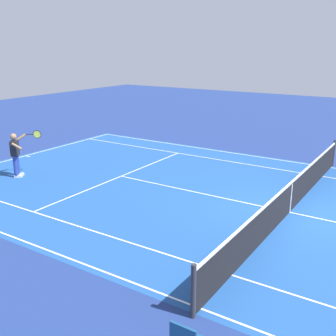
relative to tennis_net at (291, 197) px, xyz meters
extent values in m
plane|color=navy|center=(0.00, 0.00, -0.49)|extent=(60.00, 60.00, 0.00)
cube|color=#1E4C93|center=(0.00, 0.00, -0.49)|extent=(24.20, 11.40, 0.00)
cube|color=white|center=(11.90, 0.00, -0.49)|extent=(0.05, 11.00, 0.01)
cube|color=white|center=(0.00, -5.50, -0.49)|extent=(23.80, 0.05, 0.01)
cube|color=white|center=(0.00, 5.50, -0.49)|extent=(23.80, 0.05, 0.01)
cube|color=white|center=(0.00, -4.11, -0.49)|extent=(23.80, 0.05, 0.01)
cube|color=white|center=(0.00, 4.11, -0.49)|extent=(23.80, 0.05, 0.01)
cube|color=white|center=(6.40, 0.00, -0.49)|extent=(0.05, 8.22, 0.01)
cube|color=white|center=(0.00, 0.00, -0.49)|extent=(12.80, 0.05, 0.01)
cube|color=white|center=(11.75, 0.00, -0.49)|extent=(0.30, 0.05, 0.01)
cylinder|color=#2D2D33|center=(0.00, -5.80, 0.05)|extent=(0.10, 0.10, 1.08)
cylinder|color=#2D2D33|center=(0.00, 5.80, 0.05)|extent=(0.10, 0.10, 1.08)
cube|color=black|center=(0.00, 0.00, -0.05)|extent=(0.02, 11.60, 0.88)
cube|color=white|center=(0.00, 0.00, 0.46)|extent=(0.04, 11.60, 0.06)
cube|color=white|center=(0.00, 0.00, -0.05)|extent=(0.04, 0.06, 0.88)
cylinder|color=navy|center=(9.61, 2.22, -0.04)|extent=(0.15, 0.15, 0.74)
cube|color=white|center=(9.56, 2.19, -0.45)|extent=(0.29, 0.25, 0.09)
cylinder|color=navy|center=(9.75, 2.03, -0.04)|extent=(0.15, 0.15, 0.74)
cube|color=white|center=(9.71, 2.00, -0.45)|extent=(0.29, 0.25, 0.09)
cube|color=black|center=(9.68, 2.13, 0.61)|extent=(0.42, 0.45, 0.56)
sphere|color=#9E704C|center=(9.68, 2.13, 1.04)|extent=(0.23, 0.23, 0.23)
cylinder|color=#9E704C|center=(9.38, 2.25, 0.74)|extent=(0.42, 0.21, 0.26)
cylinder|color=#9E704C|center=(9.71, 1.80, 0.94)|extent=(0.31, 0.39, 0.30)
cylinder|color=#232326|center=(9.49, 1.56, 1.05)|extent=(0.25, 0.20, 0.04)
torus|color=#232326|center=(9.26, 1.39, 1.05)|extent=(0.27, 0.21, 0.31)
cylinder|color=#C6D84C|center=(9.26, 1.39, 1.05)|extent=(0.22, 0.17, 0.27)
sphere|color=#CCE01E|center=(0.52, 0.94, -0.46)|extent=(0.07, 0.07, 0.07)
camera|label=1|loc=(-3.05, 11.35, 4.24)|focal=43.58mm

